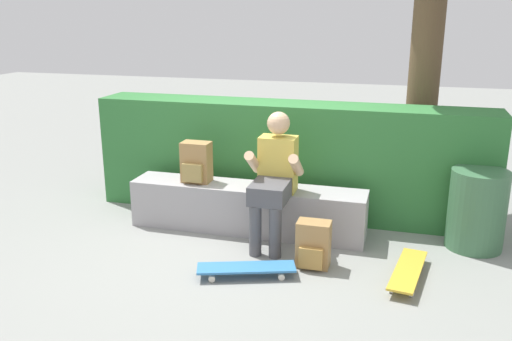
# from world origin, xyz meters

# --- Properties ---
(ground_plane) EXTENTS (24.00, 24.00, 0.00)m
(ground_plane) POSITION_xyz_m (0.00, 0.00, 0.00)
(ground_plane) COLOR gray
(bench_main) EXTENTS (2.31, 0.41, 0.46)m
(bench_main) POSITION_xyz_m (0.00, 0.37, 0.23)
(bench_main) COLOR #9C999C
(bench_main) RESTS_ON ground
(person_skater) EXTENTS (0.49, 0.62, 1.21)m
(person_skater) POSITION_xyz_m (0.32, 0.16, 0.66)
(person_skater) COLOR gold
(person_skater) RESTS_ON ground
(skateboard_near_person) EXTENTS (0.82, 0.45, 0.09)m
(skateboard_near_person) POSITION_xyz_m (0.27, -0.57, 0.07)
(skateboard_near_person) COLOR teal
(skateboard_near_person) RESTS_ON ground
(skateboard_beside_bench) EXTENTS (0.32, 0.82, 0.09)m
(skateboard_beside_bench) POSITION_xyz_m (1.54, -0.26, 0.07)
(skateboard_beside_bench) COLOR gold
(skateboard_beside_bench) RESTS_ON ground
(backpack_on_bench) EXTENTS (0.28, 0.23, 0.40)m
(backpack_on_bench) POSITION_xyz_m (-0.52, 0.36, 0.66)
(backpack_on_bench) COLOR #A37A47
(backpack_on_bench) RESTS_ON bench_main
(backpack_on_ground) EXTENTS (0.28, 0.23, 0.40)m
(backpack_on_ground) POSITION_xyz_m (0.76, -0.23, 0.19)
(backpack_on_ground) COLOR #A37A47
(backpack_on_ground) RESTS_ON ground
(hedge_row) EXTENTS (4.13, 0.52, 1.18)m
(hedge_row) POSITION_xyz_m (0.28, 0.99, 0.59)
(hedge_row) COLOR #307136
(hedge_row) RESTS_ON ground
(trash_bin) EXTENTS (0.51, 0.51, 0.73)m
(trash_bin) POSITION_xyz_m (2.11, 0.55, 0.37)
(trash_bin) COLOR #3D6B47
(trash_bin) RESTS_ON ground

